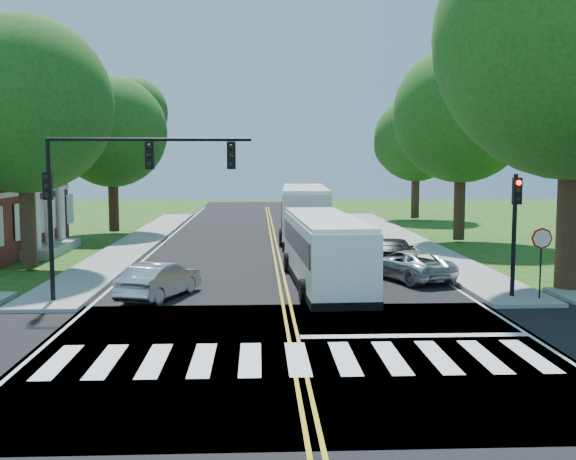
{
  "coord_description": "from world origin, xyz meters",
  "views": [
    {
      "loc": [
        -0.99,
        -17.12,
        5.0
      ],
      "look_at": [
        0.15,
        8.29,
        2.4
      ],
      "focal_mm": 42.0,
      "sensor_mm": 36.0,
      "label": 1
    }
  ],
  "objects": [
    {
      "name": "road",
      "position": [
        0.0,
        18.0,
        0.01
      ],
      "size": [
        14.0,
        96.0,
        0.01
      ],
      "primitive_type": "cube",
      "color": "black",
      "rests_on": "ground"
    },
    {
      "name": "tree_west_near",
      "position": [
        -11.5,
        14.0,
        7.53
      ],
      "size": [
        8.0,
        8.0,
        11.4
      ],
      "color": "#302413",
      "rests_on": "ground"
    },
    {
      "name": "suv",
      "position": [
        5.37,
        10.78,
        0.65
      ],
      "size": [
        3.62,
        5.02,
        1.27
      ],
      "primitive_type": "imported",
      "rotation": [
        0.0,
        0.0,
        3.51
      ],
      "color": "silver",
      "rests_on": "road"
    },
    {
      "name": "tree_east_mid",
      "position": [
        11.5,
        24.0,
        7.86
      ],
      "size": [
        8.4,
        8.4,
        11.93
      ],
      "color": "#302413",
      "rests_on": "ground"
    },
    {
      "name": "signal_nw",
      "position": [
        -5.86,
        6.43,
        4.38
      ],
      "size": [
        7.15,
        0.46,
        5.66
      ],
      "color": "black",
      "rests_on": "ground"
    },
    {
      "name": "bus_follow",
      "position": [
        2.04,
        26.25,
        1.78
      ],
      "size": [
        3.62,
        13.05,
        3.35
      ],
      "rotation": [
        0.0,
        0.0,
        3.09
      ],
      "color": "white",
      "rests_on": "road"
    },
    {
      "name": "tree_west_far",
      "position": [
        -11.0,
        30.0,
        7.0
      ],
      "size": [
        7.6,
        7.6,
        10.67
      ],
      "color": "#302413",
      "rests_on": "ground"
    },
    {
      "name": "edge_line_w",
      "position": [
        -6.8,
        22.0,
        0.01
      ],
      "size": [
        0.12,
        70.0,
        0.01
      ],
      "primitive_type": "cube",
      "color": "silver",
      "rests_on": "road"
    },
    {
      "name": "stop_sign",
      "position": [
        9.0,
        5.98,
        2.03
      ],
      "size": [
        0.76,
        0.08,
        2.53
      ],
      "color": "black",
      "rests_on": "ground"
    },
    {
      "name": "ground",
      "position": [
        0.0,
        0.0,
        0.0
      ],
      "size": [
        140.0,
        140.0,
        0.0
      ],
      "primitive_type": "plane",
      "color": "#184010",
      "rests_on": "ground"
    },
    {
      "name": "sidewalk_ne",
      "position": [
        8.3,
        25.0,
        0.07
      ],
      "size": [
        2.6,
        40.0,
        0.15
      ],
      "primitive_type": "cube",
      "color": "gray",
      "rests_on": "ground"
    },
    {
      "name": "center_line",
      "position": [
        0.0,
        22.0,
        0.01
      ],
      "size": [
        0.36,
        70.0,
        0.01
      ],
      "primitive_type": "cube",
      "color": "gold",
      "rests_on": "road"
    },
    {
      "name": "edge_line_e",
      "position": [
        6.8,
        22.0,
        0.01
      ],
      "size": [
        0.12,
        70.0,
        0.01
      ],
      "primitive_type": "cube",
      "color": "silver",
      "rests_on": "road"
    },
    {
      "name": "sidewalk_nw",
      "position": [
        -8.3,
        25.0,
        0.07
      ],
      "size": [
        2.6,
        40.0,
        0.15
      ],
      "primitive_type": "cube",
      "color": "gray",
      "rests_on": "ground"
    },
    {
      "name": "bus_lead",
      "position": [
        1.66,
        9.55,
        1.49
      ],
      "size": [
        2.97,
        10.95,
        2.81
      ],
      "rotation": [
        0.0,
        0.0,
        3.18
      ],
      "color": "white",
      "rests_on": "road"
    },
    {
      "name": "hatchback",
      "position": [
        -4.59,
        7.32,
        0.68
      ],
      "size": [
        2.78,
        4.3,
        1.34
      ],
      "primitive_type": "imported",
      "rotation": [
        0.0,
        0.0,
        2.78
      ],
      "color": "silver",
      "rests_on": "road"
    },
    {
      "name": "tree_east_far",
      "position": [
        12.5,
        40.0,
        6.86
      ],
      "size": [
        7.2,
        7.2,
        10.34
      ],
      "color": "#302413",
      "rests_on": "ground"
    },
    {
      "name": "dark_sedan",
      "position": [
        5.38,
        14.26,
        0.7
      ],
      "size": [
        3.25,
        5.09,
        1.37
      ],
      "primitive_type": "imported",
      "rotation": [
        0.0,
        0.0,
        2.84
      ],
      "color": "black",
      "rests_on": "road"
    },
    {
      "name": "signal_ne",
      "position": [
        8.2,
        6.44,
        2.96
      ],
      "size": [
        0.3,
        0.46,
        4.4
      ],
      "color": "black",
      "rests_on": "ground"
    },
    {
      "name": "crosswalk",
      "position": [
        0.0,
        -0.5,
        0.02
      ],
      "size": [
        12.6,
        3.0,
        0.01
      ],
      "primitive_type": "cube",
      "color": "silver",
      "rests_on": "road"
    },
    {
      "name": "stop_bar",
      "position": [
        3.5,
        1.6,
        0.02
      ],
      "size": [
        6.6,
        0.4,
        0.01
      ],
      "primitive_type": "cube",
      "color": "silver",
      "rests_on": "road"
    },
    {
      "name": "cross_road",
      "position": [
        0.0,
        0.0,
        0.01
      ],
      "size": [
        60.0,
        12.0,
        0.01
      ],
      "primitive_type": "cube",
      "color": "black",
      "rests_on": "ground"
    }
  ]
}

